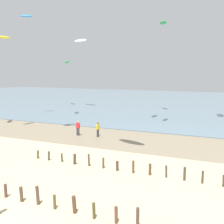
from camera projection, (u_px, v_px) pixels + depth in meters
The scene contains 11 objects.
wet_sand_strip at pixel (119, 139), 30.83m from camera, with size 120.00×8.81×0.01m, color gray.
sea at pixel (181, 102), 66.57m from camera, with size 160.00×70.00×0.10m, color slate.
groyne_near at pixel (44, 199), 15.41m from camera, with size 10.67×0.29×1.08m.
groyne_mid at pixel (117, 165), 21.01m from camera, with size 14.93×0.37×0.97m.
person_mid_beach at pixel (98, 129), 31.62m from camera, with size 0.23×0.57×1.71m.
person_by_waterline at pixel (78, 128), 32.35m from camera, with size 0.57×0.24×1.71m.
kite_aloft_4 at pixel (67, 62), 44.80m from camera, with size 2.39×0.76×0.38m, color green.
kite_aloft_5 at pixel (80, 41), 54.33m from camera, with size 3.35×1.07×0.54m, color white.
kite_aloft_6 at pixel (26, 16), 43.45m from camera, with size 2.01×0.64×0.32m, color #2384D1.
kite_aloft_8 at pixel (3, 37), 33.94m from camera, with size 1.96×0.63×0.31m, color yellow.
kite_aloft_11 at pixel (163, 23), 46.80m from camera, with size 2.71×0.87×0.43m, color green.
Camera 1 is at (11.29, -9.09, 7.40)m, focal length 45.07 mm.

